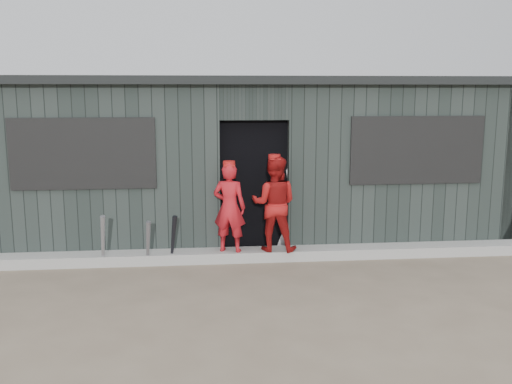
{
  "coord_description": "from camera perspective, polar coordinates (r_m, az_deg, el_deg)",
  "views": [
    {
      "loc": [
        -0.79,
        -6.1,
        2.43
      ],
      "look_at": [
        0.0,
        1.8,
        1.0
      ],
      "focal_mm": 40.0,
      "sensor_mm": 36.0,
      "label": 1
    }
  ],
  "objects": [
    {
      "name": "curb",
      "position": [
        8.3,
        -0.01,
        -6.27
      ],
      "size": [
        8.0,
        0.36,
        0.15
      ],
      "primitive_type": "cube",
      "color": "#969591",
      "rests_on": "ground"
    },
    {
      "name": "bat_mid",
      "position": [
        8.03,
        -10.76,
        -5.07
      ],
      "size": [
        0.13,
        0.28,
        0.68
      ],
      "primitive_type": "cone",
      "rotation": [
        0.31,
        0.0,
        0.26
      ],
      "color": "slate",
      "rests_on": "ground"
    },
    {
      "name": "ground",
      "position": [
        6.61,
        1.58,
        -11.36
      ],
      "size": [
        80.0,
        80.0,
        0.0
      ],
      "primitive_type": "plane",
      "color": "brown",
      "rests_on": "ground"
    },
    {
      "name": "player_grey_back",
      "position": [
        8.69,
        2.98,
        -1.35
      ],
      "size": [
        0.69,
        0.46,
        1.38
      ],
      "primitive_type": "imported",
      "rotation": [
        0.0,
        0.0,
        3.11
      ],
      "color": "#BCBCBC",
      "rests_on": "ground"
    },
    {
      "name": "player_red_right",
      "position": [
        8.11,
        1.83,
        -1.18
      ],
      "size": [
        0.76,
        0.66,
        1.36
      ],
      "primitive_type": "imported",
      "rotation": [
        0.0,
        0.0,
        2.9
      ],
      "color": "maroon",
      "rests_on": "curb"
    },
    {
      "name": "bat_right",
      "position": [
        8.08,
        -8.3,
        -4.74
      ],
      "size": [
        0.16,
        0.25,
        0.72
      ],
      "primitive_type": "cone",
      "rotation": [
        0.24,
        0.0,
        0.44
      ],
      "color": "black",
      "rests_on": "ground"
    },
    {
      "name": "bat_left",
      "position": [
        8.09,
        -15.06,
        -4.78
      ],
      "size": [
        0.15,
        0.31,
        0.77
      ],
      "primitive_type": "cone",
      "rotation": [
        0.31,
        0.0,
        0.27
      ],
      "color": "gray",
      "rests_on": "ground"
    },
    {
      "name": "player_red_left",
      "position": [
        8.06,
        -2.67,
        -1.56
      ],
      "size": [
        0.53,
        0.43,
        1.27
      ],
      "primitive_type": "imported",
      "rotation": [
        0.0,
        0.0,
        2.84
      ],
      "color": "red",
      "rests_on": "curb"
    },
    {
      "name": "dugout",
      "position": [
        9.7,
        -1.0,
        3.45
      ],
      "size": [
        8.3,
        3.3,
        2.62
      ],
      "color": "black",
      "rests_on": "ground"
    }
  ]
}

